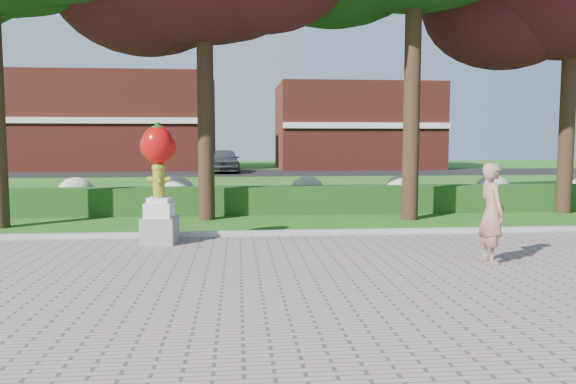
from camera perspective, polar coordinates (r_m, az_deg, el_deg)
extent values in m
plane|color=#295A16|center=(9.60, 1.91, -7.65)|extent=(100.00, 100.00, 0.00)
cube|color=gray|center=(5.81, 6.94, -16.22)|extent=(40.00, 14.00, 0.04)
cube|color=#ADADA5|center=(12.51, 0.23, -4.26)|extent=(40.00, 0.18, 0.15)
cube|color=#133F12|center=(16.42, -1.07, -0.84)|extent=(24.00, 0.70, 0.80)
ellipsoid|color=#A3A880|center=(18.02, -20.70, -0.15)|extent=(1.10, 1.10, 0.99)
ellipsoid|color=#A3A880|center=(17.46, -11.18, -0.08)|extent=(1.10, 1.10, 0.99)
ellipsoid|color=#A3A880|center=(17.49, 1.97, 0.03)|extent=(1.10, 1.10, 0.99)
ellipsoid|color=#A3A880|center=(18.11, 11.43, 0.11)|extent=(1.10, 1.10, 0.99)
ellipsoid|color=#A3A880|center=(19.18, 20.06, 0.17)|extent=(1.10, 1.10, 0.99)
cube|color=black|center=(37.36, -3.34, 1.98)|extent=(50.00, 8.00, 0.02)
cube|color=maroon|center=(44.20, -16.78, 6.80)|extent=(14.00, 8.00, 7.00)
cube|color=maroon|center=(44.25, 6.87, 6.59)|extent=(12.00, 8.00, 6.40)
cylinder|color=black|center=(15.34, -8.38, 8.70)|extent=(0.44, 0.44, 6.16)
cylinder|color=black|center=(15.57, 12.51, 10.65)|extent=(0.44, 0.44, 7.28)
cylinder|color=black|center=(18.52, 26.52, 7.17)|extent=(0.44, 0.44, 5.88)
ellipsoid|color=black|center=(18.94, 21.30, 17.58)|extent=(5.04, 5.04, 4.03)
cube|color=gray|center=(11.82, -12.89, -3.80)|extent=(0.74, 0.74, 0.54)
cube|color=silver|center=(11.76, -12.93, -1.79)|extent=(0.59, 0.59, 0.30)
cube|color=silver|center=(11.74, -12.95, -0.79)|extent=(0.47, 0.47, 0.11)
cylinder|color=olive|center=(11.71, -12.99, 0.93)|extent=(0.24, 0.24, 0.60)
ellipsoid|color=olive|center=(11.69, -13.02, 2.41)|extent=(0.28, 0.28, 0.20)
cylinder|color=olive|center=(11.73, -13.83, 1.24)|extent=(0.13, 0.12, 0.12)
cylinder|color=olive|center=(11.68, -12.16, 1.26)|extent=(0.13, 0.12, 0.12)
cylinder|color=olive|center=(11.55, -13.10, 1.19)|extent=(0.13, 0.13, 0.13)
cylinder|color=olive|center=(11.69, -13.02, 2.83)|extent=(0.09, 0.09, 0.05)
ellipsoid|color=#B70B09|center=(11.68, -13.06, 4.68)|extent=(0.67, 0.60, 0.78)
ellipsoid|color=#B70B09|center=(11.71, -14.00, 4.55)|extent=(0.33, 0.33, 0.50)
ellipsoid|color=#B70B09|center=(11.65, -12.11, 4.59)|extent=(0.33, 0.33, 0.50)
cylinder|color=#195513|center=(11.68, -13.10, 6.58)|extent=(0.11, 0.11, 0.13)
ellipsoid|color=#195513|center=(11.68, -13.10, 6.42)|extent=(0.26, 0.26, 0.09)
imported|color=#A7725F|center=(10.22, 20.00, -2.02)|extent=(0.42, 0.64, 1.73)
imported|color=#404248|center=(37.51, -6.44, 3.20)|extent=(2.10, 4.76, 1.59)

